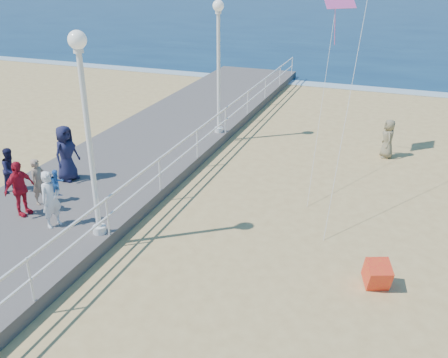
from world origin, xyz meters
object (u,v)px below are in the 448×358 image
(lamp_post_mid, at_px, (86,117))
(spectator_4, at_px, (66,153))
(spectator_6, at_px, (39,182))
(toddler_held, at_px, (57,183))
(woman_holding_toddler, at_px, (51,199))
(spectator_3, at_px, (19,189))
(spectator_7, at_px, (11,170))
(lamp_post_far, at_px, (218,54))
(beach_walker_c, at_px, (388,139))
(box_kite, at_px, (377,276))

(lamp_post_mid, bearing_deg, spectator_4, 137.74)
(spectator_6, bearing_deg, spectator_4, 17.70)
(lamp_post_mid, bearing_deg, toddler_held, 177.48)
(lamp_post_mid, distance_m, woman_holding_toddler, 2.82)
(spectator_3, height_order, spectator_7, spectator_3)
(woman_holding_toddler, height_order, spectator_4, spectator_4)
(spectator_6, bearing_deg, lamp_post_far, -9.63)
(spectator_3, distance_m, spectator_4, 2.55)
(lamp_post_mid, height_order, spectator_6, lamp_post_mid)
(spectator_4, distance_m, beach_walker_c, 11.96)
(lamp_post_mid, height_order, toddler_held, lamp_post_mid)
(toddler_held, relative_size, spectator_3, 0.48)
(spectator_6, bearing_deg, box_kite, -82.81)
(toddler_held, distance_m, beach_walker_c, 12.49)
(woman_holding_toddler, bearing_deg, box_kite, -66.83)
(lamp_post_mid, distance_m, toddler_held, 2.37)
(toddler_held, height_order, spectator_3, spectator_3)
(spectator_3, xyz_separation_m, spectator_4, (-0.28, 2.53, 0.12))
(spectator_6, height_order, beach_walker_c, spectator_6)
(toddler_held, bearing_deg, beach_walker_c, -22.42)
(lamp_post_mid, relative_size, lamp_post_far, 1.00)
(lamp_post_mid, relative_size, spectator_4, 2.83)
(woman_holding_toddler, height_order, spectator_3, spectator_3)
(lamp_post_far, xyz_separation_m, spectator_4, (-2.93, -6.34, -2.32))
(lamp_post_mid, height_order, box_kite, lamp_post_mid)
(lamp_post_mid, xyz_separation_m, spectator_6, (-2.64, 0.91, -2.55))
(lamp_post_mid, distance_m, box_kite, 8.00)
(woman_holding_toddler, xyz_separation_m, spectator_4, (-1.54, 2.76, 0.13))
(lamp_post_far, bearing_deg, box_kite, -49.01)
(toddler_held, relative_size, spectator_6, 0.55)
(lamp_post_far, bearing_deg, spectator_3, -106.64)
(toddler_held, relative_size, box_kite, 1.32)
(toddler_held, distance_m, spectator_7, 3.15)
(spectator_4, bearing_deg, spectator_3, -164.62)
(lamp_post_mid, bearing_deg, spectator_3, 177.22)
(toddler_held, relative_size, beach_walker_c, 0.52)
(lamp_post_mid, distance_m, spectator_4, 4.59)
(lamp_post_far, distance_m, box_kite, 11.51)
(lamp_post_far, xyz_separation_m, toddler_held, (-1.24, -8.95, -2.02))
(lamp_post_far, distance_m, spectator_6, 8.88)
(lamp_post_far, xyz_separation_m, spectator_3, (-2.65, -8.87, -2.44))
(spectator_7, distance_m, box_kite, 11.33)
(woman_holding_toddler, bearing_deg, lamp_post_mid, -68.12)
(lamp_post_far, height_order, beach_walker_c, lamp_post_far)
(spectator_4, relative_size, spectator_7, 1.32)
(spectator_4, distance_m, box_kite, 10.39)
(spectator_7, xyz_separation_m, box_kite, (11.28, -0.66, -0.81))
(beach_walker_c, bearing_deg, spectator_6, -61.93)
(spectator_3, distance_m, spectator_7, 1.87)
(spectator_7, bearing_deg, lamp_post_far, -17.70)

